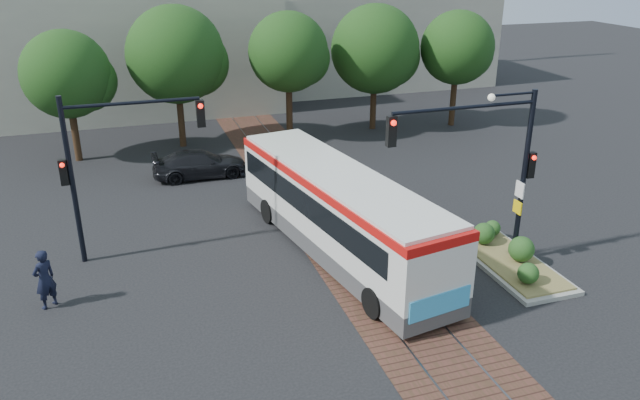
# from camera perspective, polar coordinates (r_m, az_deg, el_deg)

# --- Properties ---
(ground) EXTENTS (120.00, 120.00, 0.00)m
(ground) POSITION_cam_1_polar(r_m,az_deg,el_deg) (21.82, 4.83, -6.59)
(ground) COLOR black
(ground) RESTS_ON ground
(trackbed) EXTENTS (3.60, 40.00, 0.02)m
(trackbed) POSITION_cam_1_polar(r_m,az_deg,el_deg) (25.14, 1.31, -2.39)
(trackbed) COLOR #542F26
(trackbed) RESTS_ON ground
(tree_row) EXTENTS (26.40, 5.60, 7.67)m
(tree_row) POSITION_cam_1_polar(r_m,az_deg,el_deg) (35.52, -3.56, 13.14)
(tree_row) COLOR #382314
(tree_row) RESTS_ON ground
(warehouses) EXTENTS (40.00, 13.00, 8.00)m
(warehouses) POSITION_cam_1_polar(r_m,az_deg,el_deg) (47.27, -9.60, 13.93)
(warehouses) COLOR #ADA899
(warehouses) RESTS_ON ground
(city_bus) EXTENTS (4.47, 11.99, 3.14)m
(city_bus) POSITION_cam_1_polar(r_m,az_deg,el_deg) (22.34, 1.65, -0.79)
(city_bus) COLOR #434346
(city_bus) RESTS_ON ground
(traffic_island) EXTENTS (2.20, 5.20, 1.13)m
(traffic_island) POSITION_cam_1_polar(r_m,az_deg,el_deg) (23.15, 16.85, -4.83)
(traffic_island) COLOR gray
(traffic_island) RESTS_ON ground
(signal_pole_main) EXTENTS (5.49, 0.46, 6.00)m
(signal_pole_main) POSITION_cam_1_polar(r_m,az_deg,el_deg) (21.27, 15.72, 4.06)
(signal_pole_main) COLOR black
(signal_pole_main) RESTS_ON ground
(signal_pole_left) EXTENTS (4.99, 0.34, 6.00)m
(signal_pole_left) POSITION_cam_1_polar(r_m,az_deg,el_deg) (22.52, -19.16, 3.87)
(signal_pole_left) COLOR black
(signal_pole_left) RESTS_ON ground
(officer) EXTENTS (0.85, 0.81, 1.96)m
(officer) POSITION_cam_1_polar(r_m,az_deg,el_deg) (21.11, -23.88, -6.64)
(officer) COLOR black
(officer) RESTS_ON ground
(parked_car) EXTENTS (4.52, 1.84, 1.31)m
(parked_car) POSITION_cam_1_polar(r_m,az_deg,el_deg) (30.79, -10.91, 3.26)
(parked_car) COLOR black
(parked_car) RESTS_ON ground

